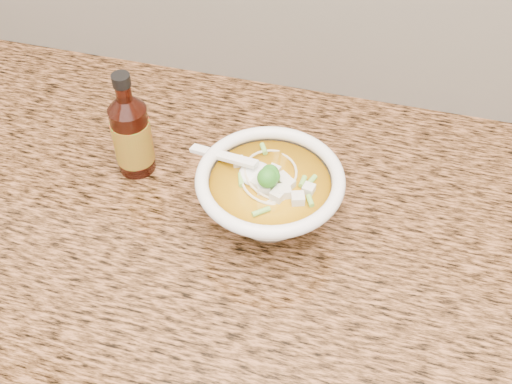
# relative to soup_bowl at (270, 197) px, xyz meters

# --- Properties ---
(cabinet) EXTENTS (4.00, 0.65, 0.86)m
(cabinet) POSITION_rel_soup_bowl_xyz_m (0.11, 0.00, -0.52)
(cabinet) COLOR black
(cabinet) RESTS_ON ground
(counter_slab) EXTENTS (4.00, 0.68, 0.04)m
(counter_slab) POSITION_rel_soup_bowl_xyz_m (0.11, 0.00, -0.07)
(counter_slab) COLOR #925A35
(counter_slab) RESTS_ON cabinet
(soup_bowl) EXTENTS (0.23, 0.21, 0.12)m
(soup_bowl) POSITION_rel_soup_bowl_xyz_m (0.00, 0.00, 0.00)
(soup_bowl) COLOR white
(soup_bowl) RESTS_ON counter_slab
(hot_sauce_bottle) EXTENTS (0.07, 0.07, 0.18)m
(hot_sauce_bottle) POSITION_rel_soup_bowl_xyz_m (-0.23, 0.05, 0.02)
(hot_sauce_bottle) COLOR #3C1008
(hot_sauce_bottle) RESTS_ON counter_slab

